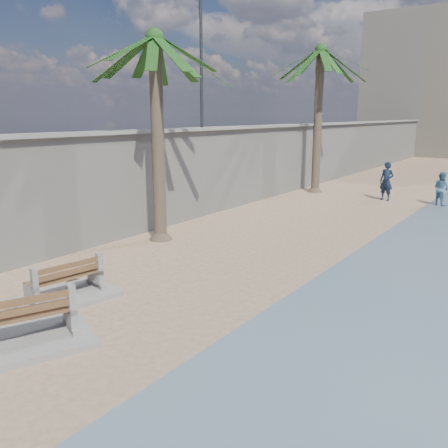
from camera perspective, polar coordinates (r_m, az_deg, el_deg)
The scene contains 10 objects.
seawall at distance 26.30m, azimuth 8.03°, elevation 7.76°, with size 0.45×70.00×3.50m, color gray.
wall_cap at distance 26.20m, azimuth 8.16°, elevation 11.68°, with size 0.80×70.00×0.12m, color gray.
bench_near at distance 9.46m, azimuth -23.19°, elevation -11.01°, with size 2.43×2.82×0.99m.
bench_far at distance 11.40m, azimuth -18.59°, elevation -6.78°, with size 1.78×2.34×0.89m.
palm_mid at distance 15.78m, azimuth -8.33°, elevation 21.02°, with size 5.00×5.00×7.32m.
palm_back at distance 26.16m, azimuth 11.58°, elevation 19.63°, with size 5.00×5.00×8.24m.
streetlight at distance 19.53m, azimuth -2.77°, elevation 20.47°, with size 0.28×0.28×5.12m.
person_a at distance 24.44m, azimuth 18.99°, elevation 5.21°, with size 0.78×0.53×2.17m, color #131E34.
person_b at distance 24.09m, azimuth 24.68°, elevation 4.09°, with size 0.83×0.64×1.72m, color teal.
debris_d at distance 12.54m, azimuth -17.62°, elevation -6.71°, with size 0.49×0.39×0.03m, color #382616.
Camera 1 is at (6.76, -3.31, 4.13)m, focal length 38.00 mm.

